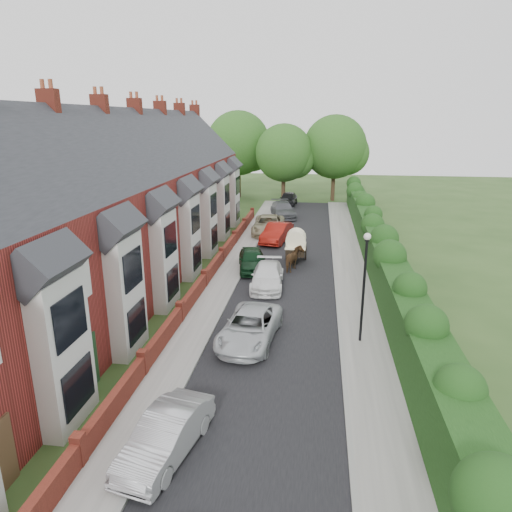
% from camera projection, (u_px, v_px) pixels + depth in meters
% --- Properties ---
extents(ground, '(140.00, 140.00, 0.00)m').
position_uv_depth(ground, '(278.00, 386.00, 17.47)').
color(ground, '#2D4C1E').
rests_on(ground, ground).
extents(road, '(6.00, 58.00, 0.02)m').
position_uv_depth(road, '(286.00, 285.00, 27.96)').
color(road, black).
rests_on(road, ground).
extents(pavement_hedge_side, '(2.20, 58.00, 0.12)m').
position_uv_depth(pavement_hedge_side, '(354.00, 288.00, 27.41)').
color(pavement_hedge_side, gray).
rests_on(pavement_hedge_side, ground).
extents(pavement_house_side, '(1.70, 58.00, 0.12)m').
position_uv_depth(pavement_house_side, '(224.00, 281.00, 28.45)').
color(pavement_house_side, gray).
rests_on(pavement_house_side, ground).
extents(kerb_hedge_side, '(0.18, 58.00, 0.13)m').
position_uv_depth(kerb_hedge_side, '(336.00, 287.00, 27.54)').
color(kerb_hedge_side, gray).
rests_on(kerb_hedge_side, ground).
extents(kerb_house_side, '(0.18, 58.00, 0.13)m').
position_uv_depth(kerb_house_side, '(237.00, 282.00, 28.34)').
color(kerb_house_side, gray).
rests_on(kerb_house_side, ground).
extents(hedge, '(2.10, 58.00, 2.85)m').
position_uv_depth(hedge, '(387.00, 265.00, 26.73)').
color(hedge, '#163410').
rests_on(hedge, ground).
extents(terrace_row, '(9.05, 40.50, 11.50)m').
position_uv_depth(terrace_row, '(112.00, 212.00, 27.06)').
color(terrace_row, maroon).
rests_on(terrace_row, ground).
extents(garden_wall_row, '(0.35, 40.35, 1.10)m').
position_uv_depth(garden_wall_row, '(205.00, 280.00, 27.51)').
color(garden_wall_row, maroon).
rests_on(garden_wall_row, ground).
extents(lamppost, '(0.32, 0.32, 5.16)m').
position_uv_depth(lamppost, '(365.00, 274.00, 19.86)').
color(lamppost, black).
rests_on(lamppost, ground).
extents(tree_far_left, '(7.14, 6.80, 9.29)m').
position_uv_depth(tree_far_left, '(287.00, 154.00, 54.16)').
color(tree_far_left, '#332316').
rests_on(tree_far_left, ground).
extents(tree_far_right, '(7.98, 7.60, 10.31)m').
position_uv_depth(tree_far_right, '(338.00, 149.00, 55.09)').
color(tree_far_right, '#332316').
rests_on(tree_far_right, ground).
extents(tree_far_back, '(8.40, 8.00, 10.82)m').
position_uv_depth(tree_far_back, '(242.00, 145.00, 57.52)').
color(tree_far_back, '#332316').
rests_on(tree_far_back, ground).
extents(car_silver_a, '(2.22, 4.30, 1.35)m').
position_uv_depth(car_silver_a, '(166.00, 435.00, 13.72)').
color(car_silver_a, '#ADAEB2').
rests_on(car_silver_a, ground).
extents(car_silver_b, '(2.80, 5.21, 1.39)m').
position_uv_depth(car_silver_b, '(250.00, 327.00, 20.77)').
color(car_silver_b, silver).
rests_on(car_silver_b, ground).
extents(car_white, '(2.11, 4.70, 1.34)m').
position_uv_depth(car_white, '(267.00, 276.00, 27.53)').
color(car_white, white).
rests_on(car_white, ground).
extents(car_green, '(2.49, 4.55, 1.47)m').
position_uv_depth(car_green, '(252.00, 260.00, 30.58)').
color(car_green, black).
rests_on(car_green, ground).
extents(car_red, '(2.56, 4.99, 1.57)m').
position_uv_depth(car_red, '(277.00, 233.00, 37.55)').
color(car_red, maroon).
rests_on(car_red, ground).
extents(car_beige, '(2.88, 5.87, 1.60)m').
position_uv_depth(car_beige, '(268.00, 225.00, 40.19)').
color(car_beige, tan).
rests_on(car_beige, ground).
extents(car_grey, '(3.33, 5.70, 1.55)m').
position_uv_depth(car_grey, '(283.00, 210.00, 47.07)').
color(car_grey, '#515358').
rests_on(car_grey, ground).
extents(car_black, '(2.10, 4.70, 1.57)m').
position_uv_depth(car_black, '(288.00, 199.00, 53.28)').
color(car_black, black).
rests_on(car_black, ground).
extents(horse, '(1.33, 2.07, 1.62)m').
position_uv_depth(horse, '(294.00, 259.00, 30.41)').
color(horse, '#4B311B').
rests_on(horse, ground).
extents(horse_cart, '(1.48, 3.27, 2.36)m').
position_uv_depth(horse_cart, '(296.00, 243.00, 32.21)').
color(horse_cart, black).
rests_on(horse_cart, ground).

